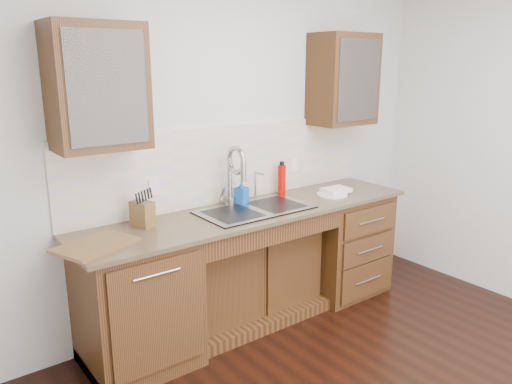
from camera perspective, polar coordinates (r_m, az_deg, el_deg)
wall_back at (r=3.89m, az=-3.55°, el=5.47°), size 4.00×0.10×2.70m
base_cabinet_left at (r=3.44m, az=-13.48°, el=-12.19°), size 0.70×0.62×0.88m
base_cabinet_center at (r=3.97m, az=-1.14°, el=-9.44°), size 1.20×0.44×0.70m
base_cabinet_right at (r=4.46m, az=9.56°, el=-5.64°), size 0.70×0.62×0.88m
countertop at (r=3.70m, az=-0.23°, el=-2.25°), size 2.70×0.65×0.03m
backsplash at (r=3.87m, az=-3.02°, el=3.24°), size 2.70×0.02×0.59m
sink at (r=3.71m, az=-0.09°, el=-3.33°), size 0.84×0.46×0.19m
faucet at (r=3.77m, az=-3.04°, el=1.46°), size 0.04×0.04×0.40m
filter_tap at (r=3.94m, az=-0.09°, el=0.85°), size 0.02×0.02×0.24m
upper_cabinet_left at (r=3.18m, az=-17.71°, el=11.37°), size 0.55×0.34×0.75m
upper_cabinet_right at (r=4.36m, az=9.92°, el=12.54°), size 0.55×0.34×0.75m
outlet_left at (r=3.57m, az=-11.58°, el=0.56°), size 0.08×0.01×0.12m
outlet_right at (r=4.27m, az=4.37°, el=3.13°), size 0.08×0.01×0.12m
soap_bottle at (r=3.81m, az=-1.67°, el=0.00°), size 0.11×0.11×0.19m
water_bottle at (r=4.09m, az=2.96°, el=1.39°), size 0.07×0.07×0.24m
plate at (r=4.12m, az=8.70°, el=-0.31°), size 0.33×0.33×0.01m
dish_towel at (r=4.17m, az=9.13°, el=0.22°), size 0.23×0.17×0.04m
knife_block at (r=3.38m, az=-12.86°, el=-2.46°), size 0.14×0.18×0.17m
cutting_board at (r=3.11m, az=-17.85°, el=-5.80°), size 0.53×0.45×0.02m
cup_left_a at (r=3.15m, az=-19.21°, el=10.23°), size 0.13×0.13×0.09m
cup_left_b at (r=3.24m, az=-15.10°, el=10.63°), size 0.12×0.12×0.09m
cup_right_a at (r=4.25m, az=8.45°, el=11.83°), size 0.14×0.14×0.09m
cup_right_b at (r=4.40m, az=10.37°, el=11.80°), size 0.10×0.10×0.09m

